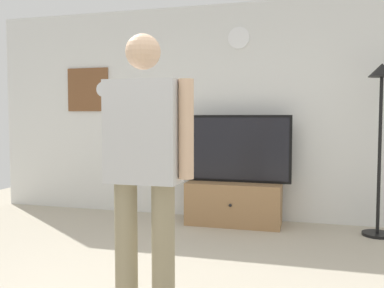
{
  "coord_description": "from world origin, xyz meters",
  "views": [
    {
      "loc": [
        1.02,
        -2.33,
        1.28
      ],
      "look_at": [
        0.06,
        1.2,
        1.05
      ],
      "focal_mm": 39.16,
      "sensor_mm": 36.0,
      "label": 1
    }
  ],
  "objects_px": {
    "television": "(235,149)",
    "wall_clock": "(239,38)",
    "person_standing_nearer_lamp": "(145,162)",
    "tv_stand": "(234,203)",
    "floor_lamp": "(381,113)",
    "framed_picture": "(88,90)"
  },
  "relations": [
    {
      "from": "tv_stand",
      "to": "framed_picture",
      "type": "bearing_deg",
      "value": 171.97
    },
    {
      "from": "tv_stand",
      "to": "framed_picture",
      "type": "xyz_separation_m",
      "value": [
        -2.09,
        0.3,
        1.41
      ]
    },
    {
      "from": "television",
      "to": "framed_picture",
      "type": "distance_m",
      "value": 2.24
    },
    {
      "from": "television",
      "to": "floor_lamp",
      "type": "distance_m",
      "value": 1.65
    },
    {
      "from": "wall_clock",
      "to": "television",
      "type": "bearing_deg",
      "value": -90.0
    },
    {
      "from": "person_standing_nearer_lamp",
      "to": "wall_clock",
      "type": "bearing_deg",
      "value": 87.73
    },
    {
      "from": "tv_stand",
      "to": "wall_clock",
      "type": "xyz_separation_m",
      "value": [
        0.0,
        0.29,
        2.01
      ]
    },
    {
      "from": "tv_stand",
      "to": "person_standing_nearer_lamp",
      "type": "relative_size",
      "value": 0.63
    },
    {
      "from": "person_standing_nearer_lamp",
      "to": "floor_lamp",
      "type": "bearing_deg",
      "value": 55.76
    },
    {
      "from": "tv_stand",
      "to": "floor_lamp",
      "type": "xyz_separation_m",
      "value": [
        1.59,
        -0.08,
        1.07
      ]
    },
    {
      "from": "framed_picture",
      "to": "person_standing_nearer_lamp",
      "type": "bearing_deg",
      "value": -55.51
    },
    {
      "from": "floor_lamp",
      "to": "tv_stand",
      "type": "bearing_deg",
      "value": 177.08
    },
    {
      "from": "tv_stand",
      "to": "wall_clock",
      "type": "relative_size",
      "value": 4.17
    },
    {
      "from": "tv_stand",
      "to": "floor_lamp",
      "type": "bearing_deg",
      "value": -2.92
    },
    {
      "from": "television",
      "to": "floor_lamp",
      "type": "height_order",
      "value": "floor_lamp"
    },
    {
      "from": "tv_stand",
      "to": "framed_picture",
      "type": "relative_size",
      "value": 1.84
    },
    {
      "from": "tv_stand",
      "to": "person_standing_nearer_lamp",
      "type": "distance_m",
      "value": 2.69
    },
    {
      "from": "television",
      "to": "wall_clock",
      "type": "relative_size",
      "value": 4.99
    },
    {
      "from": "television",
      "to": "person_standing_nearer_lamp",
      "type": "relative_size",
      "value": 0.75
    },
    {
      "from": "floor_lamp",
      "to": "person_standing_nearer_lamp",
      "type": "relative_size",
      "value": 1.05
    },
    {
      "from": "wall_clock",
      "to": "person_standing_nearer_lamp",
      "type": "relative_size",
      "value": 0.15
    },
    {
      "from": "person_standing_nearer_lamp",
      "to": "framed_picture",
      "type": "bearing_deg",
      "value": 124.49
    }
  ]
}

